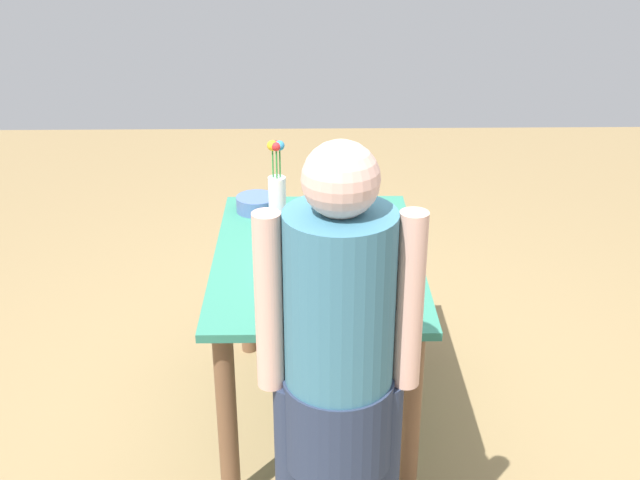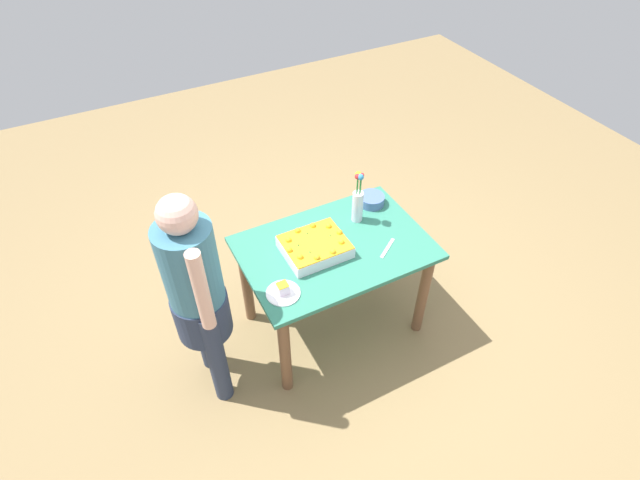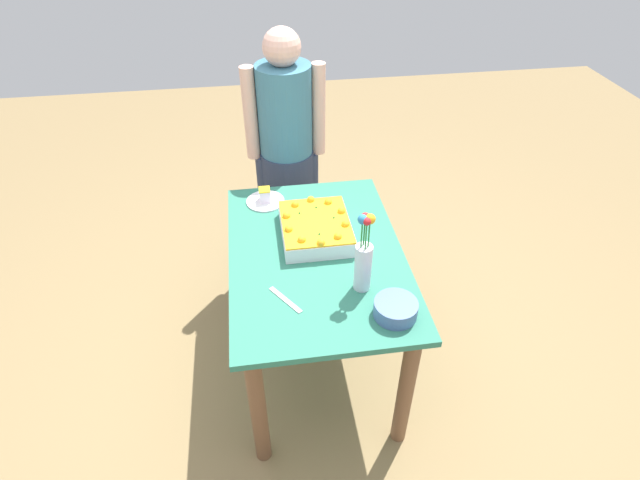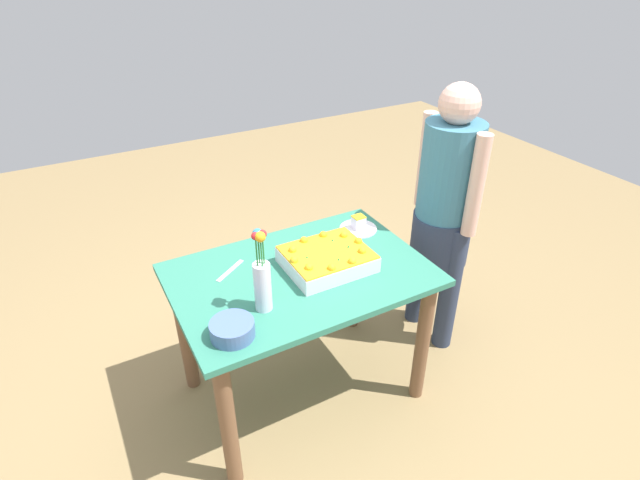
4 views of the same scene
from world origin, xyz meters
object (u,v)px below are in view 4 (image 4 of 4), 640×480
at_px(person_standing, 445,205).
at_px(serving_plate_with_slice, 358,226).
at_px(cake_knife, 230,271).
at_px(flower_vase, 262,278).
at_px(fruit_bowl, 232,329).
at_px(sheet_cake, 327,258).

bearing_deg(person_standing, serving_plate_with_slice, -19.27).
height_order(cake_knife, person_standing, person_standing).
relative_size(cake_knife, person_standing, 0.13).
bearing_deg(cake_knife, flower_vase, 60.79).
xyz_separation_m(serving_plate_with_slice, cake_knife, (0.72, 0.04, -0.02)).
bearing_deg(person_standing, fruit_bowl, 13.09).
bearing_deg(serving_plate_with_slice, sheet_cake, 35.04).
xyz_separation_m(serving_plate_with_slice, person_standing, (-0.44, 0.15, 0.08)).
bearing_deg(cake_knife, serving_plate_with_slice, 148.40).
height_order(sheet_cake, cake_knife, sheet_cake).
xyz_separation_m(fruit_bowl, person_standing, (-1.30, -0.30, 0.07)).
bearing_deg(fruit_bowl, flower_vase, -150.77).
bearing_deg(serving_plate_with_slice, flower_vase, 27.50).
bearing_deg(cake_knife, sheet_cake, 121.44).
distance_m(flower_vase, person_standing, 1.14).
bearing_deg(person_standing, cake_knife, -5.71).
xyz_separation_m(serving_plate_with_slice, flower_vase, (0.69, 0.36, 0.13)).
distance_m(serving_plate_with_slice, person_standing, 0.47).
height_order(serving_plate_with_slice, person_standing, person_standing).
height_order(flower_vase, fruit_bowl, flower_vase).
distance_m(serving_plate_with_slice, cake_knife, 0.72).
bearing_deg(flower_vase, person_standing, -169.65).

